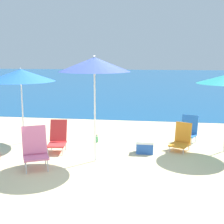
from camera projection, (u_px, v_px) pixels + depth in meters
ground_plane at (98, 171)px, 6.47m from camera, size 60.00×60.00×0.00m
sea_water at (146, 79)px, 30.93m from camera, size 60.00×40.00×0.01m
beach_umbrella_blue at (21, 75)px, 8.25m from camera, size 1.82×1.82×2.05m
beach_umbrella_navy at (94, 65)px, 6.72m from camera, size 1.58×1.58×2.37m
beach_chair_blue at (188, 129)px, 8.60m from camera, size 0.61×0.61×0.75m
beach_chair_pink at (35, 148)px, 6.63m from camera, size 0.72×0.76×0.88m
beach_chair_orange at (181, 139)px, 7.88m from camera, size 0.60×0.67×0.69m
beach_chair_red at (58, 137)px, 7.80m from camera, size 0.49×0.68×0.77m
water_bottle at (97, 139)px, 8.61m from camera, size 0.07×0.07×0.21m
cooler_box at (145, 147)px, 7.67m from camera, size 0.42×0.32×0.31m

